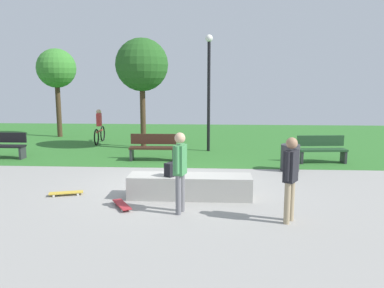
# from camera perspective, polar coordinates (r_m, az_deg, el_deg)

# --- Properties ---
(ground_plane) EXTENTS (28.00, 28.00, 0.00)m
(ground_plane) POSITION_cam_1_polar(r_m,az_deg,el_deg) (10.63, -2.54, -5.83)
(ground_plane) COLOR gray
(grass_lawn) EXTENTS (26.60, 12.10, 0.01)m
(grass_lawn) POSITION_cam_1_polar(r_m,az_deg,el_deg) (18.40, -0.05, 0.72)
(grass_lawn) COLOR #2D6B28
(grass_lawn) RESTS_ON ground_plane
(concrete_ledge) EXTENTS (2.92, 0.72, 0.55)m
(concrete_ledge) POSITION_cam_1_polar(r_m,az_deg,el_deg) (9.36, -0.32, -6.22)
(concrete_ledge) COLOR #A8A59E
(concrete_ledge) RESTS_ON ground_plane
(backpack_on_ledge) EXTENTS (0.33, 0.34, 0.32)m
(backpack_on_ledge) POSITION_cam_1_polar(r_m,az_deg,el_deg) (9.19, -3.06, -3.73)
(backpack_on_ledge) COLOR black
(backpack_on_ledge) RESTS_ON concrete_ledge
(skater_performing_trick) EXTENTS (0.34, 0.38, 1.70)m
(skater_performing_trick) POSITION_cam_1_polar(r_m,az_deg,el_deg) (7.85, 14.19, -4.16)
(skater_performing_trick) COLOR tan
(skater_performing_trick) RESTS_ON ground_plane
(skater_watching) EXTENTS (0.28, 0.42, 1.72)m
(skater_watching) POSITION_cam_1_polar(r_m,az_deg,el_deg) (8.14, -1.76, -3.28)
(skater_watching) COLOR slate
(skater_watching) RESTS_ON ground_plane
(skateboard_by_ledge) EXTENTS (0.58, 0.79, 0.08)m
(skateboard_by_ledge) POSITION_cam_1_polar(r_m,az_deg,el_deg) (8.86, -10.21, -8.70)
(skateboard_by_ledge) COLOR #A5262D
(skateboard_by_ledge) RESTS_ON ground_plane
(skateboard_spare) EXTENTS (0.82, 0.42, 0.08)m
(skateboard_spare) POSITION_cam_1_polar(r_m,az_deg,el_deg) (10.07, -17.91, -6.79)
(skateboard_spare) COLOR gold
(skateboard_spare) RESTS_ON ground_plane
(park_bench_near_lamppost) EXTENTS (1.60, 0.47, 0.91)m
(park_bench_near_lamppost) POSITION_cam_1_polar(r_m,az_deg,el_deg) (15.46, -25.89, -0.13)
(park_bench_near_lamppost) COLOR black
(park_bench_near_lamppost) RESTS_ON ground_plane
(park_bench_center_lawn) EXTENTS (1.60, 0.49, 0.91)m
(park_bench_center_lawn) POSITION_cam_1_polar(r_m,az_deg,el_deg) (13.63, -5.72, -0.39)
(park_bench_center_lawn) COLOR #331E14
(park_bench_center_lawn) RESTS_ON ground_plane
(park_bench_far_right) EXTENTS (1.64, 0.61, 0.91)m
(park_bench_far_right) POSITION_cam_1_polar(r_m,az_deg,el_deg) (13.89, 18.42, -0.65)
(park_bench_far_right) COLOR #1E4223
(park_bench_far_right) RESTS_ON ground_plane
(tree_leaning_ash) EXTENTS (2.08, 2.08, 4.40)m
(tree_leaning_ash) POSITION_cam_1_polar(r_m,az_deg,el_deg) (15.74, -7.33, 11.32)
(tree_leaning_ash) COLOR #42301E
(tree_leaning_ash) RESTS_ON grass_lawn
(tree_tall_oak) EXTENTS (1.86, 1.86, 4.25)m
(tree_tall_oak) POSITION_cam_1_polar(r_m,az_deg,el_deg) (20.12, -19.20, 10.29)
(tree_tall_oak) COLOR #42301E
(tree_tall_oak) RESTS_ON grass_lawn
(lamp_post) EXTENTS (0.28, 0.28, 4.46)m
(lamp_post) POSITION_cam_1_polar(r_m,az_deg,el_deg) (15.16, 2.47, 9.04)
(lamp_post) COLOR black
(lamp_post) RESTS_ON ground_plane
(trash_bin) EXTENTS (0.58, 0.58, 0.82)m
(trash_bin) POSITION_cam_1_polar(r_m,az_deg,el_deg) (12.42, 14.13, -1.94)
(trash_bin) COLOR #333338
(trash_bin) RESTS_ON ground_plane
(cyclist_on_bicycle) EXTENTS (0.22, 1.82, 1.52)m
(cyclist_on_bicycle) POSITION_cam_1_polar(r_m,az_deg,el_deg) (17.76, -13.37, 2.19)
(cyclist_on_bicycle) COLOR black
(cyclist_on_bicycle) RESTS_ON ground_plane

